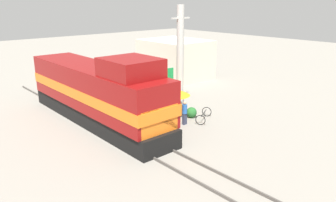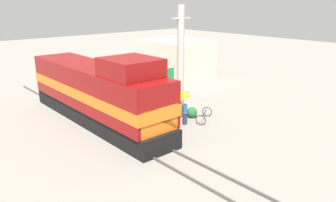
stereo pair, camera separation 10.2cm
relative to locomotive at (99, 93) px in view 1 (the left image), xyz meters
The scene contains 11 objects.
ground_plane 3.32m from the locomotive, 90.00° to the right, with size 120.00×120.00×0.00m, color gray.
rail_near 3.35m from the locomotive, 106.01° to the right, with size 0.08×32.93×0.15m, color #4C4742.
rail_far 3.35m from the locomotive, 73.99° to the right, with size 0.08×32.93×0.15m, color #4C4742.
locomotive is the anchor object (origin of this frame).
utility_pole 6.84m from the locomotive, 12.86° to the right, with size 1.80×0.56×8.09m.
vendor_umbrella 5.39m from the locomotive, 28.63° to the right, with size 2.44×2.44×2.25m.
billboard_sign 6.16m from the locomotive, ahead, with size 2.25×0.12×3.01m.
shrub_cluster 6.91m from the locomotive, 32.05° to the right, with size 0.79×0.79×0.79m, color #236028.
person_bystander 6.14m from the locomotive, 44.52° to the right, with size 0.34×0.34×1.70m.
bicycle 7.66m from the locomotive, 37.91° to the right, with size 2.06×1.57×0.73m.
building_block_distant 15.27m from the locomotive, 26.81° to the left, with size 5.83×6.90×4.25m, color beige.
Camera 1 is at (-10.91, -17.10, 8.36)m, focal length 35.00 mm.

